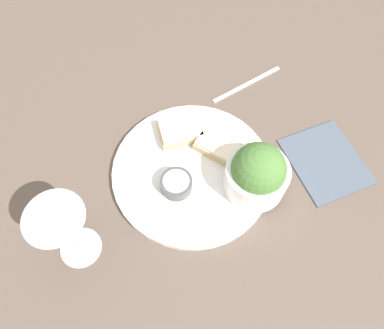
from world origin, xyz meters
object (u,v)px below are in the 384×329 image
Objects in this scene: cheese_toast_near at (181,131)px; wine_glass at (63,228)px; fork at (247,84)px; napkin at (326,161)px; sauce_ramekin at (176,184)px; cheese_toast_far at (218,146)px; salad_bowl at (257,173)px.

wine_glass is at bearing 61.13° from cheese_toast_near.
fork is (-0.12, -0.15, -0.02)m from cheese_toast_near.
wine_glass reaches higher than napkin.
napkin is at bearing 177.49° from cheese_toast_near.
napkin and fork have the same top height.
cheese_toast_near is at bearing -2.51° from napkin.
sauce_ramekin is 0.29m from fork.
cheese_toast_far is at bearing 162.37° from cheese_toast_near.
sauce_ramekin and cheese_toast_near have the same top height.
cheese_toast_near and cheese_toast_far have the same top height.
wine_glass reaches higher than fork.
cheese_toast_near is 0.72× the size of fork.
salad_bowl is 0.76× the size of wine_glass.
wine_glass is at bearing 46.46° from cheese_toast_far.
cheese_toast_near is (0.15, -0.09, -0.03)m from salad_bowl.
wine_glass is 0.47m from fork.
salad_bowl reaches higher than fork.
napkin is at bearing -150.74° from salad_bowl.
napkin is (-0.27, -0.10, -0.03)m from sauce_ramekin.
cheese_toast_near is 0.50× the size of napkin.
salad_bowl reaches higher than cheese_toast_far.
fork is at bearing -112.08° from sauce_ramekin.
cheese_toast_far is 0.47× the size of napkin.
cheese_toast_far is 0.64× the size of wine_glass.
cheese_toast_far is 0.18m from fork.
salad_bowl reaches higher than cheese_toast_near.
cheese_toast_near is 0.28m from napkin.
fork is at bearing -83.41° from salad_bowl.
salad_bowl is 0.10m from cheese_toast_far.
salad_bowl is 1.94× the size of sauce_ramekin.
cheese_toast_far reaches higher than napkin.
salad_bowl is 0.81× the size of fork.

